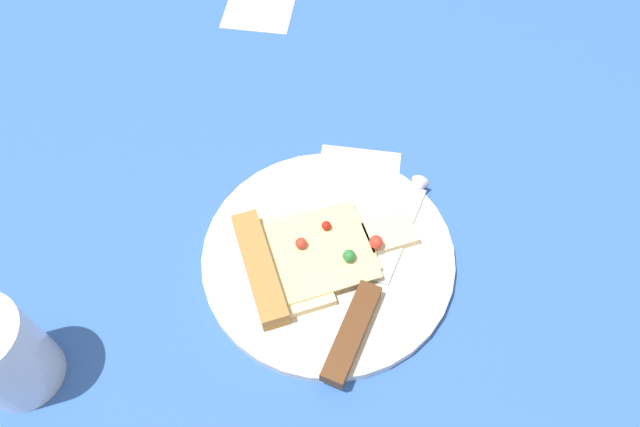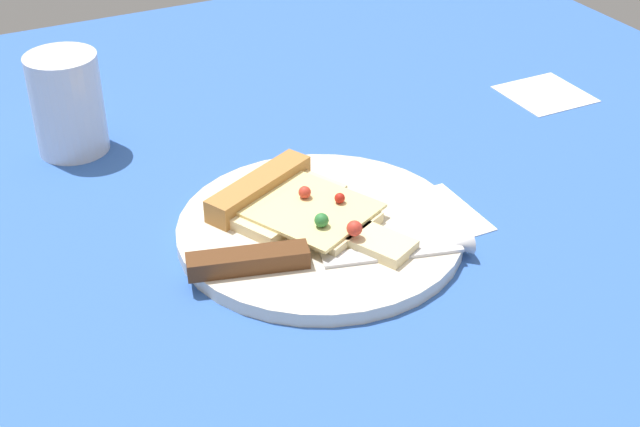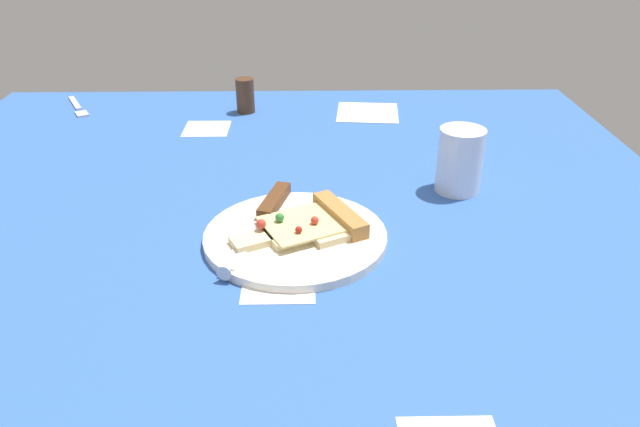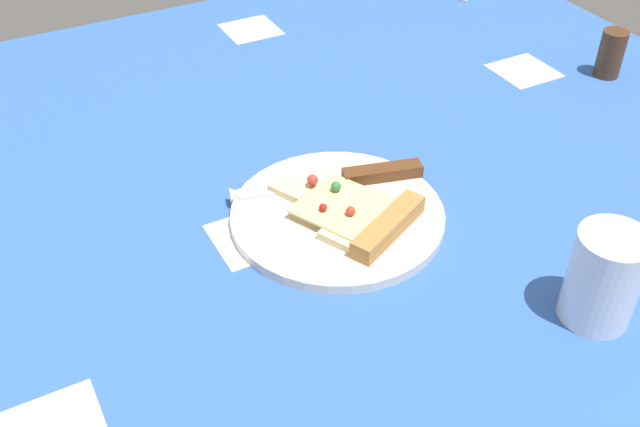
% 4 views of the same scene
% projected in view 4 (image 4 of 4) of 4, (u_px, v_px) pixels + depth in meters
% --- Properties ---
extents(ground_plane, '(1.31, 1.31, 0.03)m').
position_uv_depth(ground_plane, '(355.00, 204.00, 0.93)').
color(ground_plane, '#3360B7').
rests_on(ground_plane, ground).
extents(plate, '(0.25, 0.25, 0.01)m').
position_uv_depth(plate, '(337.00, 216.00, 0.88)').
color(plate, silver).
rests_on(plate, ground_plane).
extents(pizza_slice, '(0.19, 0.15, 0.03)m').
position_uv_depth(pizza_slice, '(356.00, 214.00, 0.86)').
color(pizza_slice, beige).
rests_on(pizza_slice, plate).
extents(knife, '(0.08, 0.24, 0.02)m').
position_uv_depth(knife, '(345.00, 177.00, 0.92)').
color(knife, silver).
rests_on(knife, plate).
extents(drinking_glass, '(0.07, 0.07, 0.10)m').
position_uv_depth(drinking_glass, '(604.00, 278.00, 0.73)').
color(drinking_glass, white).
rests_on(drinking_glass, ground_plane).
extents(pepper_shaker, '(0.04, 0.04, 0.07)m').
position_uv_depth(pepper_shaker, '(611.00, 54.00, 1.14)').
color(pepper_shaker, '#4C2D19').
rests_on(pepper_shaker, ground_plane).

